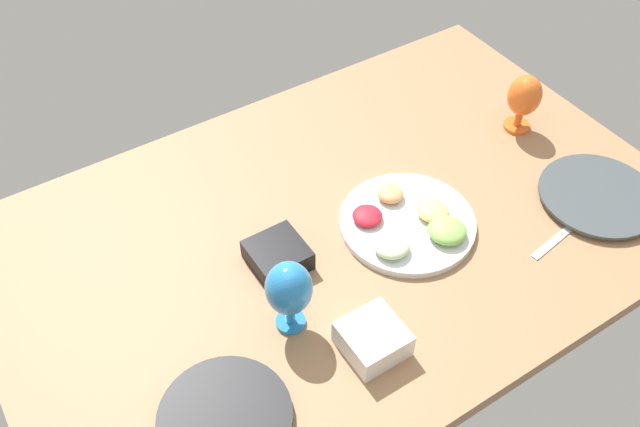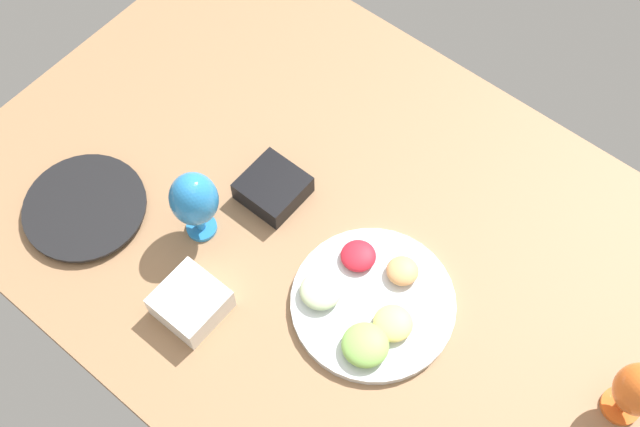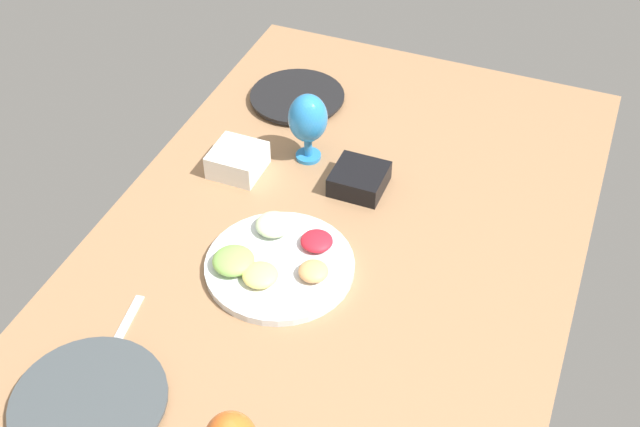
{
  "view_description": "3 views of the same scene",
  "coord_description": "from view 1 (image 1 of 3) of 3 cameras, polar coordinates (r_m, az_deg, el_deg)",
  "views": [
    {
      "loc": [
        -63.4,
        -89.55,
        121.49
      ],
      "look_at": [
        -5.82,
        0.29,
        7.42
      ],
      "focal_mm": 39.17,
      "sensor_mm": 36.0,
      "label": 1
    },
    {
      "loc": [
        42.41,
        -60.01,
        141.03
      ],
      "look_at": [
        -5.0,
        -2.08,
        7.42
      ],
      "focal_mm": 44.04,
      "sensor_mm": 36.0,
      "label": 2
    },
    {
      "loc": [
        119.68,
        43.78,
        125.33
      ],
      "look_at": [
        1.32,
        -3.59,
        7.42
      ],
      "focal_mm": 45.37,
      "sensor_mm": 36.0,
      "label": 3
    }
  ],
  "objects": [
    {
      "name": "square_bowl_white",
      "position": [
        1.41,
        4.34,
        -10.11
      ],
      "size": [
        11.92,
        11.92,
        6.06
      ],
      "color": "white",
      "rests_on": "ground_plane"
    },
    {
      "name": "fruit_platter",
      "position": [
        1.63,
        7.28,
        -0.76
      ],
      "size": [
        31.88,
        31.88,
        5.29
      ],
      "color": "silver",
      "rests_on": "ground_plane"
    },
    {
      "name": "hurricane_glass_blue",
      "position": [
        1.38,
        -2.55,
        -6.25
      ],
      "size": [
        9.51,
        9.51,
        18.15
      ],
      "color": "#287FC7",
      "rests_on": "ground_plane"
    },
    {
      "name": "ground_plane",
      "position": [
        1.65,
        1.75,
        -1.5
      ],
      "size": [
        160.0,
        104.0,
        4.0
      ],
      "primitive_type": "cube",
      "color": "#99704C"
    },
    {
      "name": "hurricane_glass_orange",
      "position": [
        1.91,
        16.33,
        9.08
      ],
      "size": [
        8.85,
        8.85,
        16.26
      ],
      "color": "orange",
      "rests_on": "ground_plane"
    },
    {
      "name": "square_bowl_black",
      "position": [
        1.55,
        -3.48,
        -3.34
      ],
      "size": [
        12.16,
        12.16,
        5.1
      ],
      "color": "black",
      "rests_on": "ground_plane"
    },
    {
      "name": "dinner_plate_left",
      "position": [
        1.36,
        -7.76,
        -16.2
      ],
      "size": [
        25.39,
        25.39,
        1.97
      ],
      "color": "#4C4C51",
      "rests_on": "ground_plane"
    },
    {
      "name": "dinner_plate_right",
      "position": [
        1.82,
        21.76,
        1.31
      ],
      "size": [
        28.58,
        28.58,
        2.01
      ],
      "color": "silver",
      "rests_on": "ground_plane"
    },
    {
      "name": "fork_by_right_plate",
      "position": [
        1.7,
        18.86,
        -1.88
      ],
      "size": [
        18.06,
        4.52,
        0.6
      ],
      "primitive_type": "cube",
      "rotation": [
        0.0,
        0.0,
        0.15
      ],
      "color": "silver",
      "rests_on": "ground_plane"
    }
  ]
}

